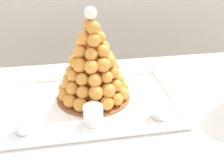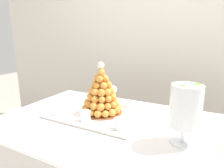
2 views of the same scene
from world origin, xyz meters
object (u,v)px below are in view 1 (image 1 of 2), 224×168
dessert_cup_left (24,123)px  dessert_cup_mid_left (93,116)px  serving_tray (92,103)px  croquembouche (93,66)px  wine_glass (84,54)px  dessert_cup_centre (160,109)px

dessert_cup_left → dessert_cup_mid_left: size_ratio=0.94×
serving_tray → croquembouche: (0.01, 0.04, 0.13)m
croquembouche → wine_glass: (-0.01, 0.18, -0.03)m
serving_tray → dessert_cup_mid_left: size_ratio=9.45×
dessert_cup_left → wine_glass: size_ratio=0.40×
croquembouche → dessert_cup_left: croquembouche is taller
croquembouche → wine_glass: bearing=94.7°
serving_tray → croquembouche: 0.13m
dessert_cup_left → dessert_cup_centre: size_ratio=1.01×
croquembouche → wine_glass: croquembouche is taller
dessert_cup_centre → serving_tray: bearing=150.3°
serving_tray → dessert_cup_left: bearing=-151.2°
dessert_cup_centre → wine_glass: wine_glass is taller
dessert_cup_left → wine_glass: wine_glass is taller
dessert_cup_left → dessert_cup_centre: 0.42m
dessert_cup_centre → wine_glass: bearing=122.1°
dessert_cup_left → wine_glass: 0.40m
dessert_cup_mid_left → wine_glass: bearing=89.4°
dessert_cup_mid_left → wine_glass: wine_glass is taller
serving_tray → dessert_cup_centre: (0.21, -0.12, 0.03)m
dessert_cup_left → dessert_cup_mid_left: (0.20, -0.00, 0.00)m
dessert_cup_mid_left → wine_glass: (0.00, 0.33, 0.07)m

